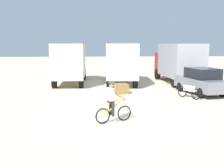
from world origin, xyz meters
name	(u,v)px	position (x,y,z in m)	size (l,w,h in m)	color
ground_plane	(120,120)	(0.00, 0.00, 0.00)	(120.00, 120.00, 0.00)	beige
box_truck_cream_rv	(70,62)	(-3.15, 11.48, 1.87)	(2.42, 6.76, 3.35)	beige
box_truck_avon_van	(121,62)	(1.06, 11.25, 1.87)	(2.65, 6.84, 3.35)	white
box_truck_grey_hauler	(178,61)	(5.96, 11.28, 1.87)	(2.67, 6.85, 3.35)	#9E9EA3
sedan_parked	(201,81)	(6.00, 6.09, 0.88)	(2.57, 4.47, 1.76)	slate
cyclist_orange_shirt	(113,103)	(-0.34, -0.29, 0.85)	(1.60, 0.82, 1.82)	black
bicycle_spare	(189,92)	(4.71, 4.72, 0.40)	(0.96, 1.50, 0.97)	black
supply_crate	(121,89)	(0.70, 6.61, 0.34)	(0.76, 0.84, 0.67)	olive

